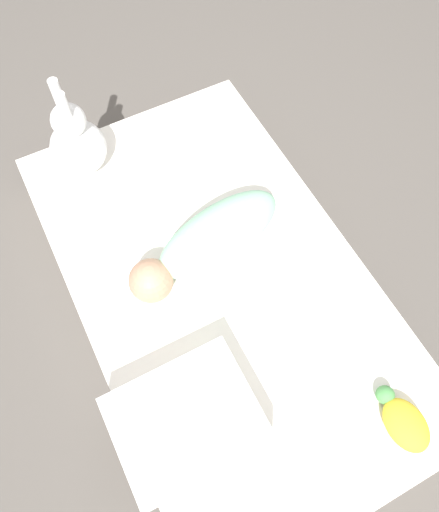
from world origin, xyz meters
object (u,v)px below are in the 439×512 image
at_px(pillow, 186,421).
at_px(turtle_plush, 403,421).
at_px(swaddled_baby, 209,240).
at_px(bunny_plush, 77,142).

height_order(pillow, turtle_plush, pillow).
relative_size(swaddled_baby, bunny_plush, 1.51).
height_order(bunny_plush, turtle_plush, bunny_plush).
xyz_separation_m(swaddled_baby, bunny_plush, (0.53, 0.23, 0.04)).
xyz_separation_m(pillow, turtle_plush, (-0.27, -0.52, -0.03)).
bearing_deg(turtle_plush, pillow, 62.96).
height_order(swaddled_baby, turtle_plush, swaddled_baby).
relative_size(pillow, bunny_plush, 1.01).
xyz_separation_m(pillow, bunny_plush, (0.97, -0.06, 0.07)).
distance_m(pillow, turtle_plush, 0.59).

